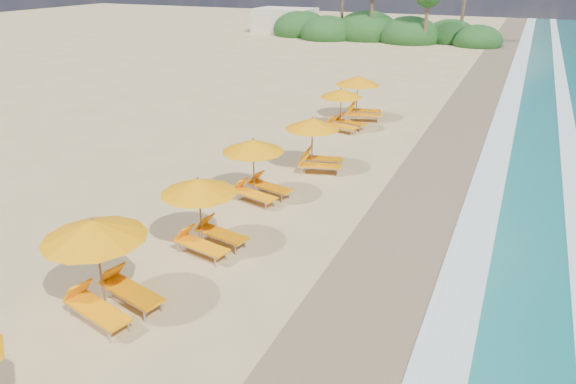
% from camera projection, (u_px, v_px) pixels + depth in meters
% --- Properties ---
extents(ground, '(160.00, 160.00, 0.00)m').
position_uv_depth(ground, '(288.00, 226.00, 16.86)').
color(ground, tan).
rests_on(ground, ground).
extents(wet_sand, '(4.00, 160.00, 0.01)m').
position_uv_depth(wet_sand, '(413.00, 252.00, 15.36)').
color(wet_sand, '#7E694B').
rests_on(wet_sand, ground).
extents(surf_foam, '(4.00, 160.00, 0.01)m').
position_uv_depth(surf_foam, '(513.00, 272.00, 14.33)').
color(surf_foam, white).
rests_on(surf_foam, ground).
extents(station_2, '(3.02, 2.91, 2.45)m').
position_uv_depth(station_2, '(103.00, 261.00, 12.23)').
color(station_2, olive).
rests_on(station_2, ground).
extents(station_3, '(2.67, 2.55, 2.22)m').
position_uv_depth(station_3, '(204.00, 210.00, 15.09)').
color(station_3, olive).
rests_on(station_3, ground).
extents(station_4, '(2.73, 2.64, 2.22)m').
position_uv_depth(station_4, '(257.00, 165.00, 18.42)').
color(station_4, olive).
rests_on(station_4, ground).
extents(station_5, '(2.77, 2.69, 2.22)m').
position_uv_depth(station_5, '(316.00, 141.00, 21.04)').
color(station_5, olive).
rests_on(station_5, ground).
extents(station_6, '(2.64, 2.55, 2.14)m').
position_uv_depth(station_6, '(343.00, 107.00, 26.23)').
color(station_6, olive).
rests_on(station_6, ground).
extents(station_7, '(2.99, 2.90, 2.39)m').
position_uv_depth(station_7, '(361.00, 95.00, 28.04)').
color(station_7, olive).
rests_on(station_7, ground).
extents(treeline, '(25.80, 8.80, 9.74)m').
position_uv_depth(treeline, '(375.00, 30.00, 58.32)').
color(treeline, '#163D14').
rests_on(treeline, ground).
extents(beach_building, '(7.00, 5.00, 2.80)m').
position_uv_depth(beach_building, '(285.00, 20.00, 64.79)').
color(beach_building, beige).
rests_on(beach_building, ground).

